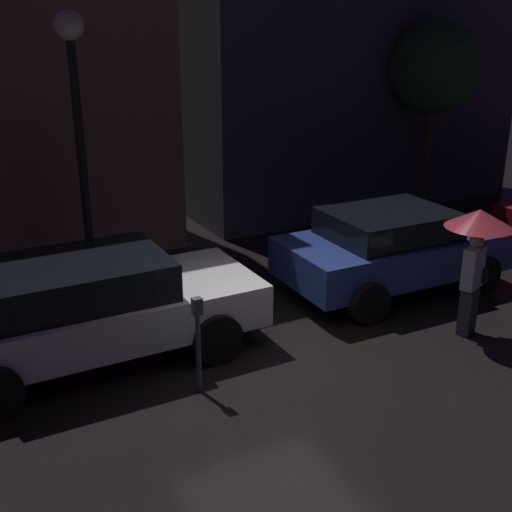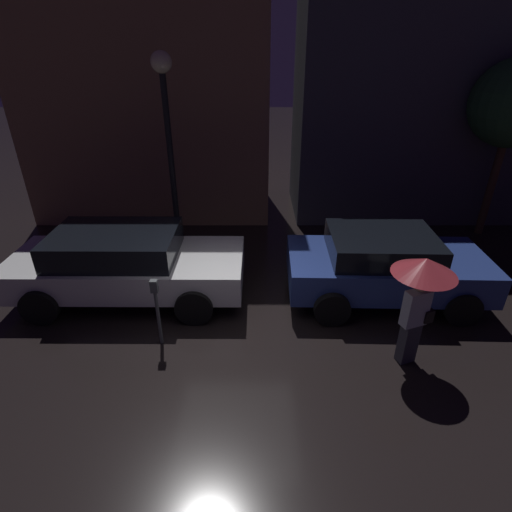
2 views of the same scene
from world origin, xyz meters
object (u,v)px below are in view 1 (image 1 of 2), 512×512
Objects in this scene: parked_car_white at (87,307)px; street_lamp_near at (76,98)px; pedestrian_with_umbrella at (477,238)px; parked_car_blue at (392,247)px; parking_meter at (198,335)px.

street_lamp_near is (0.65, 2.28, 2.51)m from parked_car_white.
pedestrian_with_umbrella reaches higher than parked_car_white.
parked_car_blue is at bearing -26.83° from street_lamp_near.
parked_car_white is 1.01× the size of street_lamp_near.
street_lamp_near is (-4.59, 2.32, 2.53)m from parked_car_blue.
parked_car_blue reaches higher than parking_meter.
parked_car_blue is 0.86× the size of street_lamp_near.
parked_car_white reaches higher than parking_meter.
parked_car_white is 3.60× the size of parking_meter.
parked_car_blue is at bearing 18.82° from parking_meter.
pedestrian_with_umbrella is (-0.10, -1.89, 0.75)m from parked_car_blue.
parked_car_white is 5.24m from parked_car_blue.
parked_car_white is 2.41× the size of pedestrian_with_umbrella.
parked_car_white is at bearing 122.90° from parking_meter.
parked_car_blue is (5.24, -0.05, -0.02)m from parked_car_white.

